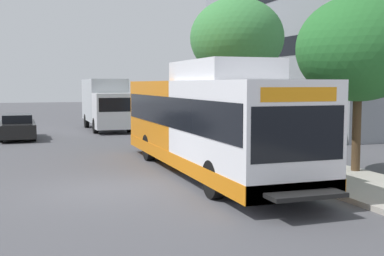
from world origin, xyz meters
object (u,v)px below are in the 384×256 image
object	(u,v)px
street_tree_near_stop	(359,49)
box_truck_background	(106,103)
transit_bus	(206,122)
street_tree_mid_block	(237,38)
parked_car_far_lane	(18,127)

from	to	relation	value
street_tree_near_stop	box_truck_background	world-z (taller)	street_tree_near_stop
transit_bus	street_tree_mid_block	xyz separation A→B (m)	(4.28, 7.10, 3.45)
parked_car_far_lane	box_truck_background	world-z (taller)	box_truck_background
street_tree_near_stop	parked_car_far_lane	world-z (taller)	street_tree_near_stop
street_tree_near_stop	street_tree_mid_block	bearing A→B (deg)	91.10
street_tree_near_stop	parked_car_far_lane	size ratio (longest dim) A/B	1.25
street_tree_mid_block	transit_bus	bearing A→B (deg)	-121.08
parked_car_far_lane	street_tree_mid_block	bearing A→B (deg)	-29.05
street_tree_near_stop	street_tree_mid_block	xyz separation A→B (m)	(-0.17, 9.02, 1.09)
parked_car_far_lane	box_truck_background	xyz separation A→B (m)	(5.41, 3.87, 1.08)
street_tree_near_stop	transit_bus	bearing A→B (deg)	156.71
street_tree_near_stop	box_truck_background	bearing A→B (deg)	105.05
street_tree_near_stop	parked_car_far_lane	distance (m)	18.33
street_tree_near_stop	box_truck_background	distance (m)	19.38
parked_car_far_lane	transit_bus	bearing A→B (deg)	-65.06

